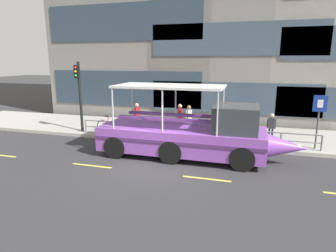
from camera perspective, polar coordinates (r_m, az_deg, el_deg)
name	(u,v)px	position (r m, az deg, el deg)	size (l,w,h in m)	color
ground_plane	(153,165)	(12.30, -2.93, -7.59)	(120.00, 120.00, 0.00)	#333335
sidewalk	(184,132)	(17.42, 3.18, -1.11)	(32.00, 4.80, 0.18)	#A8A59E
curb_edge	(173,143)	(15.09, 0.98, -3.31)	(32.00, 0.18, 0.18)	#B2ADA3
lane_centreline	(146,172)	(11.55, -4.36, -8.99)	(25.80, 0.12, 0.01)	#DBD64C
curb_guardrail	(190,131)	(15.06, 4.43, -0.98)	(12.47, 0.09, 0.77)	gray
traffic_light_pole	(79,90)	(17.53, -17.09, 6.84)	(0.24, 0.46, 4.03)	black
parking_sign	(319,113)	(15.10, 27.60, 2.31)	(0.60, 0.12, 2.54)	#4C4F54
leaned_bicycle	(110,126)	(17.14, -11.26, 0.03)	(1.74, 0.46, 0.96)	black
duck_tour_boat	(193,135)	(12.95, 4.90, -1.70)	(9.17, 2.50, 3.22)	purple
pedestrian_near_bow	(271,125)	(15.45, 19.68, 0.14)	(0.44, 0.21, 1.51)	#1E2338
pedestrian_mid_left	(189,117)	(16.27, 4.11, 1.80)	(0.32, 0.41, 1.66)	#1E2338
pedestrian_mid_right	(180,116)	(16.51, 2.36, 2.04)	(0.33, 0.41, 1.68)	#1E2338
pedestrian_near_stern	(137,114)	(17.25, -6.12, 2.36)	(0.30, 0.42, 1.64)	#1E2338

